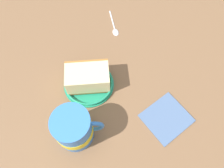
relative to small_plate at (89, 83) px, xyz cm
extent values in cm
cube|color=brown|center=(6.00, -4.53, -2.25)|extent=(140.58, 140.58, 2.87)
cylinder|color=#1E8C66|center=(0.00, 0.00, -0.32)|extent=(14.68, 14.68, 0.98)
torus|color=#1E8C66|center=(0.00, 0.00, 0.50)|extent=(14.18, 14.18, 0.68)
cube|color=#9E662D|center=(0.00, 0.00, 0.46)|extent=(13.00, 13.59, 0.60)
cube|color=beige|center=(0.00, 0.00, 3.52)|extent=(13.00, 13.59, 5.50)
cube|color=#9E662D|center=(2.87, 2.43, 3.52)|extent=(8.18, 9.51, 5.50)
cylinder|color=#3372BF|center=(-13.47, -6.44, 4.67)|extent=(9.31, 9.31, 10.97)
cylinder|color=yellow|center=(-13.47, -6.44, 3.73)|extent=(9.49, 9.49, 2.85)
cylinder|color=black|center=(-13.47, -6.44, 7.55)|extent=(8.19, 8.19, 0.40)
torus|color=#3372BF|center=(-10.41, -9.95, 4.67)|extent=(4.55, 5.01, 5.80)
ellipsoid|color=silver|center=(20.75, 4.98, -0.41)|extent=(3.50, 3.56, 0.80)
cylinder|color=silver|center=(24.61, 9.19, -0.56)|extent=(6.06, 6.53, 0.50)
cube|color=slate|center=(4.24, -23.67, -0.51)|extent=(14.33, 13.72, 0.60)
camera|label=1|loc=(-19.79, -22.51, 56.76)|focal=35.02mm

